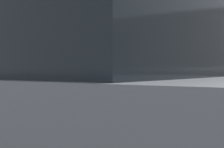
% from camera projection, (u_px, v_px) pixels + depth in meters
% --- Properties ---
extents(sidewalk_curb, '(36.00, 3.26, 0.13)m').
position_uv_depth(sidewalk_curb, '(170.00, 143.00, 5.18)').
color(sidewalk_curb, '#ADA8A0').
rests_on(sidewalk_curb, ground).
extents(parking_meter, '(0.16, 0.17, 1.44)m').
position_uv_depth(parking_meter, '(119.00, 73.00, 4.29)').
color(parking_meter, slate).
rests_on(parking_meter, sidewalk_curb).
extents(pedestrian_at_meter, '(0.59, 0.53, 1.59)m').
position_uv_depth(pedestrian_at_meter, '(85.00, 82.00, 4.59)').
color(pedestrian_at_meter, black).
rests_on(pedestrian_at_meter, sidewalk_curb).
extents(parked_hatchback_gray, '(4.02, 1.80, 1.81)m').
position_uv_depth(parked_hatchback_gray, '(72.00, 108.00, 2.51)').
color(parked_hatchback_gray, slate).
rests_on(parked_hatchback_gray, ground).
extents(background_railing, '(24.06, 0.06, 1.10)m').
position_uv_depth(background_railing, '(202.00, 84.00, 6.25)').
color(background_railing, gray).
rests_on(background_railing, sidewalk_curb).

